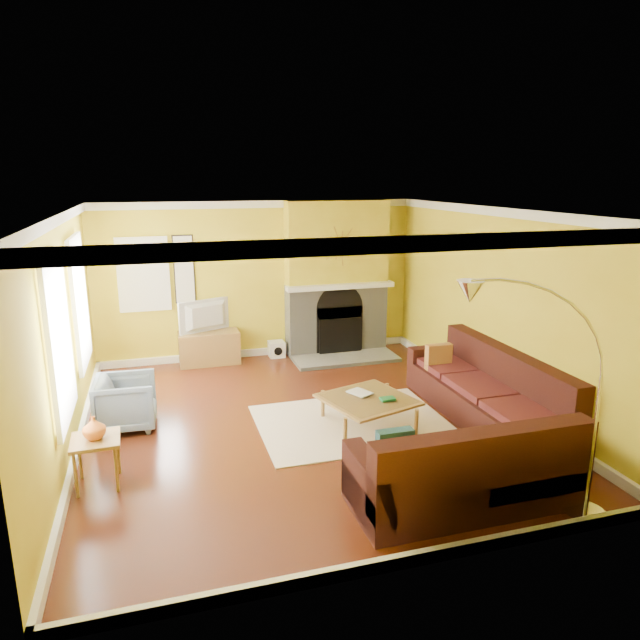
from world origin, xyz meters
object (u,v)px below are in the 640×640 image
object	(u,v)px
coffee_table	(368,412)
arc_lamp	(538,410)
media_console	(209,348)
armchair	(126,402)
side_table	(98,462)
sectional_sofa	(431,405)

from	to	relation	value
coffee_table	arc_lamp	xyz separation A→B (m)	(0.61, -2.42, 0.96)
coffee_table	media_console	size ratio (longest dim) A/B	1.01
armchair	media_console	bearing A→B (deg)	-26.48
media_console	side_table	world-z (taller)	media_console
media_console	side_table	distance (m)	3.97
sectional_sofa	coffee_table	xyz separation A→B (m)	(-0.60, 0.54, -0.25)
media_console	side_table	size ratio (longest dim) A/B	1.92
armchair	side_table	distance (m)	1.42
side_table	arc_lamp	size ratio (longest dim) A/B	0.23
sectional_sofa	side_table	distance (m)	3.76
side_table	sectional_sofa	bearing A→B (deg)	-0.21
armchair	side_table	xyz separation A→B (m)	(-0.24, -1.40, -0.07)
media_console	side_table	bearing A→B (deg)	-112.31
coffee_table	sectional_sofa	bearing A→B (deg)	-42.06
armchair	arc_lamp	bearing A→B (deg)	-130.36
media_console	side_table	xyz separation A→B (m)	(-1.51, -3.67, -0.01)
media_console	armchair	distance (m)	2.60
coffee_table	side_table	bearing A→B (deg)	-170.59
coffee_table	armchair	xyz separation A→B (m)	(-2.92, 0.87, 0.13)
armchair	arc_lamp	world-z (taller)	arc_lamp
media_console	arc_lamp	xyz separation A→B (m)	(2.26, -5.56, 0.88)
coffee_table	armchair	world-z (taller)	armchair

